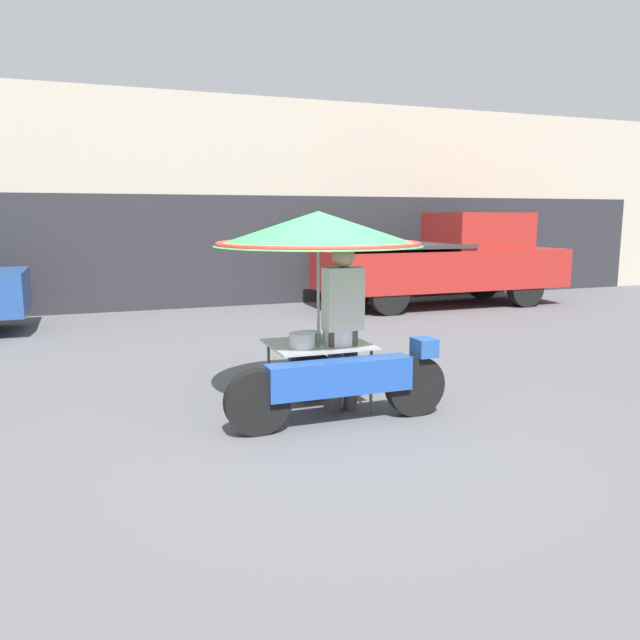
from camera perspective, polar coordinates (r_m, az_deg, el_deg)
The scene contains 5 objects.
ground_plane at distance 5.79m, azimuth 1.35°, elevation -10.33°, with size 36.00×36.00×0.00m, color #56565B.
shopfront_building at distance 14.58m, azimuth -12.69°, elevation 10.34°, with size 28.00×2.06×4.49m.
vendor_motorcycle_cart at distance 6.21m, azimuth 0.08°, elevation 6.12°, with size 2.22×2.09×2.01m.
vendor_person at distance 6.24m, azimuth 2.11°, elevation 0.16°, with size 0.38×0.23×1.69m.
pickup_truck at distance 13.98m, azimuth 11.56°, elevation 5.32°, with size 5.50×1.83×2.03m.
Camera 1 is at (-2.03, -5.05, 1.97)m, focal length 35.00 mm.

